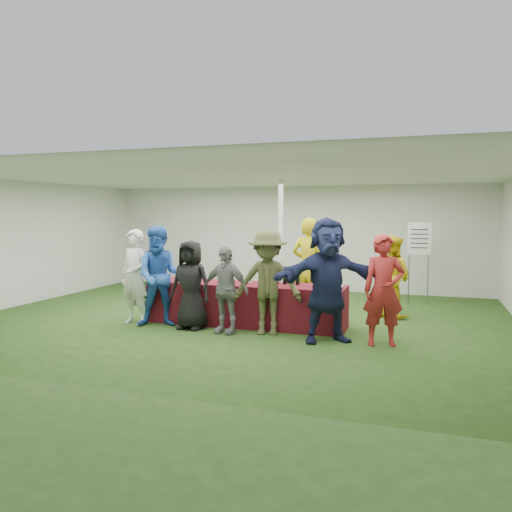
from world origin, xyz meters
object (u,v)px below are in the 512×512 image
(wine_list_sign, at_px, (419,245))
(customer_3, at_px, (225,290))
(customer_2, at_px, (191,285))
(staff_pourer, at_px, (309,267))
(staff_back, at_px, (392,276))
(customer_6, at_px, (384,290))
(dump_bucket, at_px, (329,284))
(customer_0, at_px, (135,277))
(serving_table, at_px, (245,304))
(customer_1, at_px, (161,276))
(customer_4, at_px, (267,282))
(customer_5, at_px, (327,280))

(wine_list_sign, relative_size, customer_3, 1.23)
(customer_2, bearing_deg, staff_pourer, 49.42)
(staff_pourer, bearing_deg, staff_back, -158.01)
(staff_pourer, xyz_separation_m, customer_6, (1.57, -1.85, -0.12))
(staff_back, bearing_deg, customer_3, 76.32)
(wine_list_sign, xyz_separation_m, customer_6, (-0.47, -3.78, -0.47))
(staff_back, distance_m, customer_2, 3.90)
(dump_bucket, height_order, customer_0, customer_0)
(customer_6, bearing_deg, staff_back, 75.63)
(dump_bucket, bearing_deg, serving_table, 171.92)
(customer_1, bearing_deg, customer_6, -23.98)
(staff_pourer, bearing_deg, serving_table, 62.26)
(customer_3, bearing_deg, customer_4, 20.89)
(wine_list_sign, xyz_separation_m, customer_1, (-4.32, -3.70, -0.42))
(wine_list_sign, xyz_separation_m, customer_2, (-3.72, -3.73, -0.54))
(staff_back, xyz_separation_m, customer_3, (-2.57, -2.26, -0.06))
(dump_bucket, xyz_separation_m, customer_0, (-3.47, -0.35, 0.02))
(dump_bucket, bearing_deg, customer_6, -25.43)
(staff_back, height_order, customer_5, customer_5)
(customer_0, bearing_deg, customer_2, 12.93)
(customer_5, bearing_deg, staff_pourer, 81.47)
(staff_pourer, relative_size, customer_4, 1.11)
(dump_bucket, distance_m, customer_2, 2.37)
(wine_list_sign, distance_m, customer_2, 5.29)
(staff_back, bearing_deg, customer_4, 83.36)
(customer_4, xyz_separation_m, customer_6, (1.87, -0.10, -0.02))
(dump_bucket, bearing_deg, wine_list_sign, 67.67)
(staff_pourer, height_order, staff_back, staff_pourer)
(staff_back, bearing_deg, staff_pourer, 47.95)
(staff_back, relative_size, customer_6, 0.93)
(serving_table, distance_m, customer_6, 2.59)
(wine_list_sign, bearing_deg, staff_pourer, -136.42)
(wine_list_sign, bearing_deg, customer_5, -108.92)
(staff_back, bearing_deg, customer_1, 63.92)
(customer_0, xyz_separation_m, customer_5, (3.53, -0.13, 0.12))
(staff_back, xyz_separation_m, customer_2, (-3.25, -2.15, -0.02))
(dump_bucket, relative_size, customer_1, 0.15)
(dump_bucket, height_order, customer_3, customer_3)
(customer_1, distance_m, customer_5, 3.01)
(dump_bucket, xyz_separation_m, customer_4, (-0.96, -0.33, 0.03))
(customer_2, relative_size, customer_3, 1.05)
(serving_table, relative_size, customer_6, 2.13)
(dump_bucket, distance_m, customer_4, 1.02)
(customer_0, relative_size, customer_4, 0.99)
(customer_0, bearing_deg, staff_pourer, 46.36)
(customer_4, bearing_deg, staff_pourer, 68.42)
(customer_5, bearing_deg, customer_4, 142.17)
(customer_0, relative_size, customer_1, 0.96)
(customer_2, distance_m, customer_6, 3.25)
(customer_2, distance_m, customer_4, 1.38)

